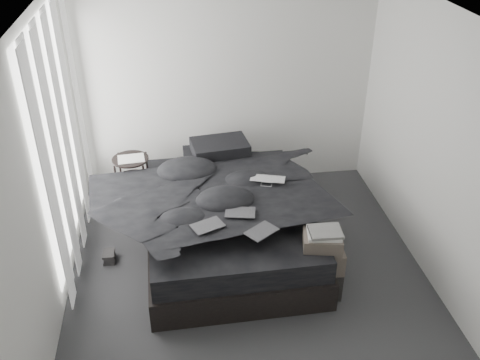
{
  "coord_description": "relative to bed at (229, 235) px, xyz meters",
  "views": [
    {
      "loc": [
        -0.65,
        -4.01,
        3.65
      ],
      "look_at": [
        0.0,
        0.8,
        0.75
      ],
      "focal_mm": 40.0,
      "sensor_mm": 36.0,
      "label": 1
    }
  ],
  "objects": [
    {
      "name": "wall_right",
      "position": [
        1.94,
        -0.65,
        1.14
      ],
      "size": [
        0.01,
        4.2,
        2.6
      ],
      "primitive_type": "cube",
      "color": "silver",
      "rests_on": "ground"
    },
    {
      "name": "art_book_white",
      "position": [
        0.8,
        -0.82,
        0.54
      ],
      "size": [
        0.34,
        0.29,
        0.03
      ],
      "primitive_type": "cube",
      "rotation": [
        0.0,
        0.0,
        -0.14
      ],
      "color": "silver",
      "rests_on": "box_upper"
    },
    {
      "name": "box_upper",
      "position": [
        0.79,
        -0.82,
        0.45
      ],
      "size": [
        0.41,
        0.35,
        0.16
      ],
      "primitive_type": "cube",
      "rotation": [
        0.0,
        0.0,
        -0.2
      ],
      "color": "#574D44",
      "rests_on": "box_mid"
    },
    {
      "name": "mattress",
      "position": [
        -0.0,
        0.0,
        0.28
      ],
      "size": [
        1.71,
        2.26,
        0.24
      ],
      "primitive_type": "cube",
      "rotation": [
        0.0,
        0.0,
        0.02
      ],
      "color": "black",
      "rests_on": "bed"
    },
    {
      "name": "ceiling",
      "position": [
        0.14,
        -0.65,
        2.44
      ],
      "size": [
        3.6,
        4.2,
        0.01
      ],
      "primitive_type": "cube",
      "color": "white",
      "rests_on": "ground"
    },
    {
      "name": "wall_left",
      "position": [
        -1.66,
        -0.65,
        1.14
      ],
      "size": [
        0.01,
        4.2,
        2.6
      ],
      "primitive_type": "cube",
      "color": "silver",
      "rests_on": "ground"
    },
    {
      "name": "box_lower",
      "position": [
        0.8,
        -0.82,
        -0.01
      ],
      "size": [
        0.44,
        0.37,
        0.3
      ],
      "primitive_type": "cube",
      "rotation": [
        0.0,
        0.0,
        -0.14
      ],
      "color": "black",
      "rests_on": "floor"
    },
    {
      "name": "art_book_snake",
      "position": [
        0.8,
        -0.83,
        0.57
      ],
      "size": [
        0.31,
        0.25,
        0.03
      ],
      "primitive_type": "cube",
      "rotation": [
        0.0,
        0.0,
        -0.04
      ],
      "color": "silver",
      "rests_on": "art_book_white"
    },
    {
      "name": "curtain_left",
      "position": [
        -1.59,
        0.25,
        1.12
      ],
      "size": [
        0.06,
        2.12,
        2.48
      ],
      "primitive_type": "cube",
      "color": "white",
      "rests_on": "wall_left"
    },
    {
      "name": "box_mid",
      "position": [
        0.8,
        -0.83,
        0.26
      ],
      "size": [
        0.4,
        0.32,
        0.23
      ],
      "primitive_type": "cube",
      "rotation": [
        0.0,
        0.0,
        -0.07
      ],
      "color": "#574D44",
      "rests_on": "box_lower"
    },
    {
      "name": "comic_a",
      "position": [
        -0.26,
        -0.62,
        0.67
      ],
      "size": [
        0.34,
        0.29,
        0.01
      ],
      "primitive_type": "cube",
      "rotation": [
        0.0,
        0.0,
        0.41
      ],
      "color": "black",
      "rests_on": "duvet"
    },
    {
      "name": "comic_b",
      "position": [
        0.07,
        -0.44,
        0.68
      ],
      "size": [
        0.32,
        0.24,
        0.01
      ],
      "primitive_type": "cube",
      "rotation": [
        0.0,
        0.0,
        -0.19
      ],
      "color": "black",
      "rests_on": "duvet"
    },
    {
      "name": "pillow_upper",
      "position": [
        0.0,
        0.87,
        0.63
      ],
      "size": [
        0.69,
        0.52,
        0.14
      ],
      "primitive_type": "cube",
      "rotation": [
        0.0,
        0.0,
        0.13
      ],
      "color": "black",
      "rests_on": "pillow_lower"
    },
    {
      "name": "floor",
      "position": [
        0.14,
        -0.65,
        -0.16
      ],
      "size": [
        3.6,
        4.2,
        0.01
      ],
      "primitive_type": "cube",
      "color": "#353538",
      "rests_on": "ground"
    },
    {
      "name": "window_left",
      "position": [
        -1.64,
        0.25,
        1.19
      ],
      "size": [
        0.02,
        2.0,
        2.3
      ],
      "primitive_type": "cube",
      "color": "white",
      "rests_on": "wall_left"
    },
    {
      "name": "side_stand",
      "position": [
        -1.03,
        0.75,
        0.22
      ],
      "size": [
        0.44,
        0.44,
        0.76
      ],
      "primitive_type": "cylinder",
      "rotation": [
        0.0,
        0.0,
        -0.08
      ],
      "color": "black",
      "rests_on": "floor"
    },
    {
      "name": "papers",
      "position": [
        -1.02,
        0.74,
        0.61
      ],
      "size": [
        0.31,
        0.24,
        0.02
      ],
      "primitive_type": "cube",
      "rotation": [
        0.0,
        0.0,
        0.1
      ],
      "color": "white",
      "rests_on": "side_stand"
    },
    {
      "name": "wall_back",
      "position": [
        0.14,
        1.45,
        1.14
      ],
      "size": [
        3.6,
        0.01,
        2.6
      ],
      "primitive_type": "cube",
      "color": "silver",
      "rests_on": "ground"
    },
    {
      "name": "bed",
      "position": [
        0.0,
        0.0,
        0.0
      ],
      "size": [
        1.78,
        2.32,
        0.31
      ],
      "primitive_type": "cube",
      "rotation": [
        0.0,
        0.0,
        0.02
      ],
      "color": "black",
      "rests_on": "floor"
    },
    {
      "name": "duvet",
      "position": [
        0.0,
        -0.06,
        0.53
      ],
      "size": [
        1.73,
        1.99,
        0.27
      ],
      "primitive_type": "imported",
      "rotation": [
        0.0,
        0.0,
        0.02
      ],
      "color": "black",
      "rests_on": "mattress"
    },
    {
      "name": "laptop",
      "position": [
        0.42,
        0.06,
        0.68
      ],
      "size": [
        0.42,
        0.33,
        0.03
      ],
      "primitive_type": "imported",
      "rotation": [
        0.0,
        0.0,
        -0.29
      ],
      "color": "silver",
      "rests_on": "duvet"
    },
    {
      "name": "comic_c",
      "position": [
        0.22,
        -0.77,
        0.68
      ],
      "size": [
        0.34,
        0.32,
        0.01
      ],
      "primitive_type": "cube",
      "rotation": [
        0.0,
        0.0,
        0.63
      ],
      "color": "black",
      "rests_on": "duvet"
    },
    {
      "name": "pillow_lower",
      "position": [
        -0.08,
        0.89,
        0.48
      ],
      "size": [
        0.7,
        0.48,
        0.16
      ],
      "primitive_type": "cube",
      "rotation": [
        0.0,
        0.0,
        0.02
      ],
      "color": "black",
      "rests_on": "mattress"
    },
    {
      "name": "floor_books",
      "position": [
        -1.29,
        -0.08,
        -0.1
      ],
      "size": [
        0.13,
        0.18,
        0.12
      ],
      "primitive_type": "cube",
      "rotation": [
        0.0,
        0.0,
        0.08
      ],
      "color": "black",
      "rests_on": "floor"
    }
  ]
}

